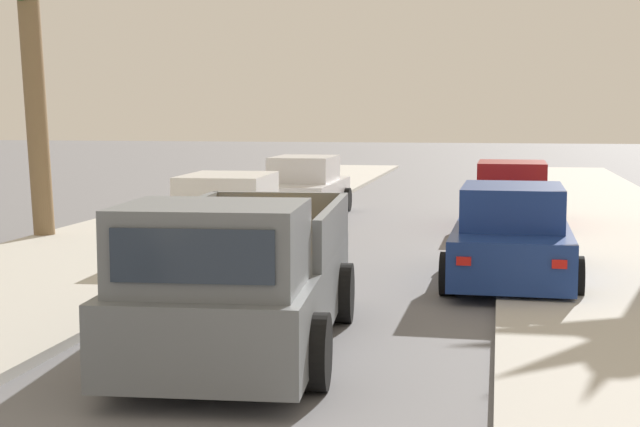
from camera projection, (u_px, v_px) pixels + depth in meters
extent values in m
cube|color=beige|center=(71.00, 266.00, 15.74)|extent=(4.78, 60.00, 0.12)
cube|color=silver|center=(126.00, 268.00, 15.55)|extent=(0.16, 60.00, 0.10)
cube|color=silver|center=(589.00, 284.00, 14.13)|extent=(0.16, 60.00, 0.10)
cube|color=slate|center=(245.00, 296.00, 10.43)|extent=(2.32, 5.24, 0.80)
cube|color=slate|center=(212.00, 246.00, 8.77)|extent=(1.83, 1.63, 0.80)
cube|color=#283342|center=(229.00, 233.00, 9.51)|extent=(1.38, 0.17, 0.44)
cube|color=#283342|center=(192.00, 256.00, 8.01)|extent=(1.46, 0.18, 0.48)
cube|color=slate|center=(333.00, 228.00, 11.11)|extent=(0.36, 3.30, 0.56)
cube|color=slate|center=(185.00, 226.00, 11.31)|extent=(0.36, 3.30, 0.56)
cube|color=slate|center=(279.00, 212.00, 12.84)|extent=(1.88, 0.25, 0.56)
cube|color=silver|center=(281.00, 271.00, 13.02)|extent=(1.83, 0.26, 0.20)
cylinder|color=black|center=(315.00, 352.00, 8.84)|extent=(0.32, 0.78, 0.76)
cylinder|color=black|center=(117.00, 346.00, 9.05)|extent=(0.32, 0.78, 0.76)
cylinder|color=black|center=(342.00, 293.00, 11.73)|extent=(0.32, 0.78, 0.76)
cylinder|color=black|center=(192.00, 289.00, 11.95)|extent=(0.32, 0.78, 0.76)
cube|color=red|center=(333.00, 251.00, 12.87)|extent=(0.22, 0.06, 0.18)
cube|color=red|center=(228.00, 249.00, 13.04)|extent=(0.22, 0.06, 0.18)
cube|color=orange|center=(259.00, 226.00, 11.28)|extent=(1.20, 1.31, 0.56)
cube|color=silver|center=(229.00, 228.00, 17.09)|extent=(1.97, 4.28, 0.72)
cube|color=silver|center=(227.00, 192.00, 16.92)|extent=(1.62, 2.17, 0.64)
cube|color=#283342|center=(239.00, 188.00, 17.88)|extent=(1.37, 0.15, 0.52)
cube|color=#283342|center=(214.00, 198.00, 15.97)|extent=(1.34, 0.15, 0.50)
cylinder|color=black|center=(201.00, 230.00, 18.52)|extent=(0.25, 0.65, 0.64)
cylinder|color=black|center=(289.00, 231.00, 18.27)|extent=(0.25, 0.65, 0.64)
cylinder|color=black|center=(161.00, 249.00, 15.96)|extent=(0.25, 0.65, 0.64)
cylinder|color=black|center=(263.00, 251.00, 15.71)|extent=(0.25, 0.65, 0.64)
cube|color=red|center=(161.00, 236.00, 15.09)|extent=(0.20, 0.05, 0.12)
cube|color=white|center=(224.00, 211.00, 19.25)|extent=(0.20, 0.05, 0.10)
cube|color=red|center=(236.00, 238.00, 14.92)|extent=(0.20, 0.05, 0.12)
cube|color=white|center=(282.00, 212.00, 19.08)|extent=(0.20, 0.05, 0.10)
cube|color=maroon|center=(511.00, 205.00, 21.24)|extent=(1.80, 4.22, 0.72)
cube|color=maroon|center=(512.00, 176.00, 21.27)|extent=(1.54, 2.11, 0.64)
cube|color=#283342|center=(512.00, 179.00, 20.32)|extent=(1.37, 0.09, 0.52)
cube|color=#283342|center=(512.00, 174.00, 22.21)|extent=(1.34, 0.09, 0.50)
cylinder|color=black|center=(554.00, 222.00, 19.82)|extent=(0.23, 0.64, 0.64)
cylinder|color=black|center=(469.00, 220.00, 20.18)|extent=(0.23, 0.64, 0.64)
cylinder|color=black|center=(549.00, 210.00, 22.36)|extent=(0.23, 0.64, 0.64)
cylinder|color=black|center=(473.00, 208.00, 22.71)|extent=(0.23, 0.64, 0.64)
cube|color=red|center=(537.00, 193.00, 23.16)|extent=(0.20, 0.04, 0.12)
cube|color=white|center=(542.00, 212.00, 19.06)|extent=(0.20, 0.04, 0.10)
cube|color=red|center=(485.00, 192.00, 23.41)|extent=(0.20, 0.04, 0.12)
cube|color=white|center=(481.00, 211.00, 19.30)|extent=(0.20, 0.04, 0.10)
cube|color=navy|center=(511.00, 248.00, 14.52)|extent=(1.82, 4.23, 0.72)
cube|color=navy|center=(512.00, 206.00, 14.35)|extent=(1.55, 2.12, 0.64)
cube|color=#283342|center=(512.00, 201.00, 15.30)|extent=(1.37, 0.10, 0.52)
cube|color=#283342|center=(512.00, 214.00, 13.41)|extent=(1.34, 0.10, 0.50)
cylinder|color=black|center=(458.00, 248.00, 16.00)|extent=(0.23, 0.64, 0.64)
cylinder|color=black|center=(566.00, 251.00, 15.63)|extent=(0.23, 0.64, 0.64)
cylinder|color=black|center=(448.00, 274.00, 13.46)|extent=(0.23, 0.64, 0.64)
cylinder|color=black|center=(576.00, 278.00, 13.10)|extent=(0.23, 0.64, 0.64)
cube|color=red|center=(464.00, 261.00, 12.59)|extent=(0.20, 0.04, 0.12)
cube|color=white|center=(477.00, 227.00, 16.69)|extent=(0.20, 0.04, 0.10)
cube|color=red|center=(559.00, 264.00, 12.33)|extent=(0.20, 0.04, 0.12)
cube|color=white|center=(547.00, 228.00, 16.44)|extent=(0.20, 0.04, 0.10)
cube|color=silver|center=(304.00, 195.00, 23.84)|extent=(1.76, 4.20, 0.72)
cube|color=silver|center=(304.00, 169.00, 23.86)|extent=(1.52, 2.10, 0.64)
cube|color=#283342|center=(296.00, 172.00, 22.92)|extent=(1.37, 0.08, 0.52)
cube|color=#283342|center=(312.00, 167.00, 24.81)|extent=(1.34, 0.08, 0.50)
cylinder|color=black|center=(329.00, 209.00, 22.42)|extent=(0.22, 0.64, 0.64)
cylinder|color=black|center=(257.00, 208.00, 22.76)|extent=(0.22, 0.64, 0.64)
cylinder|color=black|center=(346.00, 200.00, 24.96)|extent=(0.22, 0.64, 0.64)
cylinder|color=black|center=(281.00, 198.00, 25.30)|extent=(0.22, 0.64, 0.64)
cube|color=red|center=(341.00, 185.00, 25.77)|extent=(0.20, 0.04, 0.12)
cube|color=white|center=(311.00, 200.00, 21.65)|extent=(0.20, 0.04, 0.10)
cube|color=red|center=(297.00, 184.00, 26.01)|extent=(0.20, 0.04, 0.12)
cube|color=white|center=(260.00, 200.00, 21.89)|extent=(0.20, 0.04, 0.10)
cylinder|color=brown|center=(34.00, 89.00, 18.80)|extent=(0.43, 0.91, 6.28)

